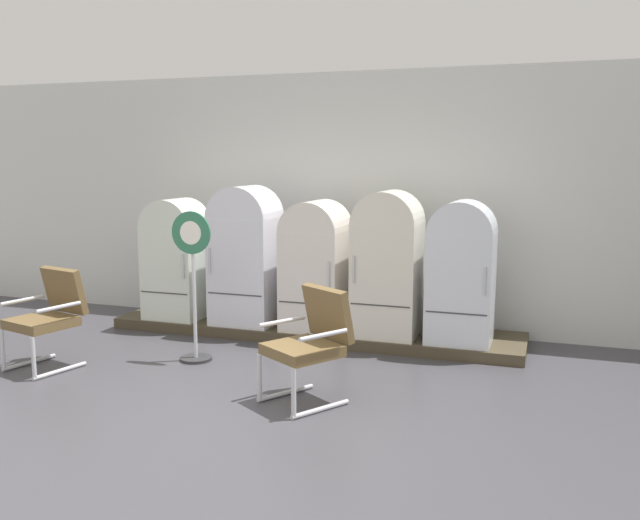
% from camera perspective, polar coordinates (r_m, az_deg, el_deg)
% --- Properties ---
extents(ground, '(12.00, 10.00, 0.05)m').
position_cam_1_polar(ground, '(5.20, -12.30, -14.70)').
color(ground, '#3F3D43').
extents(back_wall, '(11.76, 0.12, 2.99)m').
position_cam_1_polar(back_wall, '(8.13, 0.89, 5.09)').
color(back_wall, silver).
rests_on(back_wall, ground).
extents(display_plinth, '(4.69, 0.95, 0.12)m').
position_cam_1_polar(display_plinth, '(7.77, -0.60, -5.93)').
color(display_plinth, '#453C29').
rests_on(display_plinth, ground).
extents(refrigerator_0, '(0.66, 0.61, 1.42)m').
position_cam_1_polar(refrigerator_0, '(8.19, -12.01, 0.39)').
color(refrigerator_0, silver).
rests_on(refrigerator_0, display_plinth).
extents(refrigerator_1, '(0.71, 0.63, 1.58)m').
position_cam_1_polar(refrigerator_1, '(7.76, -6.28, 0.73)').
color(refrigerator_1, white).
rests_on(refrigerator_1, display_plinth).
extents(refrigerator_2, '(0.66, 0.72, 1.43)m').
position_cam_1_polar(refrigerator_2, '(7.50, -0.34, -0.13)').
color(refrigerator_2, silver).
rests_on(refrigerator_2, display_plinth).
extents(refrigerator_3, '(0.68, 0.65, 1.55)m').
position_cam_1_polar(refrigerator_3, '(7.23, 5.71, 0.04)').
color(refrigerator_3, silver).
rests_on(refrigerator_3, display_plinth).
extents(refrigerator_4, '(0.66, 0.63, 1.46)m').
position_cam_1_polar(refrigerator_4, '(7.09, 11.81, -0.66)').
color(refrigerator_4, white).
rests_on(refrigerator_4, display_plinth).
extents(armchair_left, '(0.69, 0.74, 0.95)m').
position_cam_1_polar(armchair_left, '(7.04, -21.82, -4.13)').
color(armchair_left, silver).
rests_on(armchair_left, ground).
extents(armchair_right, '(0.79, 0.82, 0.95)m').
position_cam_1_polar(armchair_right, '(5.62, -0.76, -6.64)').
color(armchair_right, silver).
rests_on(armchair_right, ground).
extents(sign_stand, '(0.42, 0.32, 1.50)m').
position_cam_1_polar(sign_stand, '(6.80, -10.60, -2.63)').
color(sign_stand, '#2D2D30').
rests_on(sign_stand, ground).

